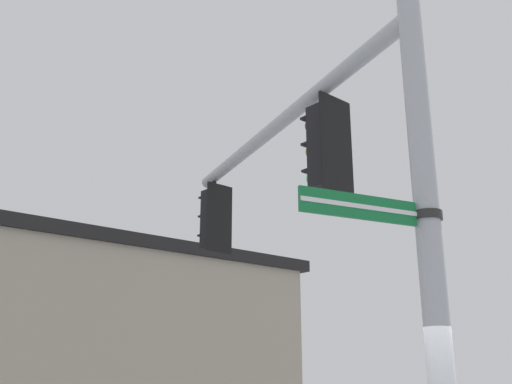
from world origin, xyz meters
TOP-DOWN VIEW (x-y plane):
  - signal_pole at (0.00, 0.00)m, footprint 0.23×0.23m
  - mast_arm at (0.83, 2.80)m, footprint 1.84×5.66m
  - traffic_light_nearest_pole at (0.47, 1.63)m, footprint 0.54×0.49m
  - traffic_light_mid_inner at (1.54, 5.26)m, footprint 0.54×0.49m
  - street_name_sign at (-0.41, 0.12)m, footprint 1.41×0.53m
  - storefront_building at (0.43, 11.45)m, footprint 14.22×6.67m

SIDE VIEW (x-z plane):
  - storefront_building at x=0.43m, z-range 0.01..5.24m
  - signal_pole at x=0.00m, z-range 0.00..6.13m
  - street_name_sign at x=-0.41m, z-range 3.37..3.59m
  - traffic_light_nearest_pole at x=0.47m, z-range 4.11..5.42m
  - traffic_light_mid_inner at x=1.54m, z-range 4.11..5.42m
  - mast_arm at x=0.83m, z-range 5.46..5.67m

